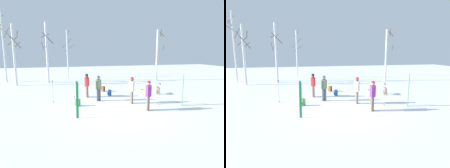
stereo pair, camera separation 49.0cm
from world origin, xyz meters
TOP-DOWN VIEW (x-y plane):
  - ground_plane at (0.00, 0.00)m, footprint 60.00×60.00m
  - person_0 at (-0.88, 2.09)m, footprint 0.44×0.35m
  - person_1 at (1.03, 0.93)m, footprint 0.34×0.52m
  - person_2 at (-1.50, 3.32)m, footprint 0.34×0.52m
  - person_3 at (1.43, -0.65)m, footprint 0.34×0.46m
  - dog at (3.97, 2.93)m, footprint 0.39×0.87m
  - ski_pair_planted_0 at (-2.51, -0.90)m, footprint 0.16×0.05m
  - ski_pair_planted_1 at (3.89, -0.27)m, footprint 0.12×0.14m
  - ski_pair_lying_0 at (3.35, 4.64)m, footprint 0.37×1.76m
  - ski_poles_0 at (-3.81, 2.25)m, footprint 0.07×0.21m
  - ski_poles_1 at (2.54, 0.15)m, footprint 0.07×0.25m
  - backpack_0 at (0.18, 3.37)m, footprint 0.30×0.27m
  - backpack_1 at (-2.34, 1.23)m, footprint 0.34×0.34m
  - backpack_2 at (0.02, 4.93)m, footprint 0.35×0.34m
  - water_bottle_0 at (-2.43, 2.89)m, footprint 0.06×0.06m
  - birch_tree_0 at (-9.00, 12.27)m, footprint 1.24×1.26m
  - birch_tree_1 at (-7.49, 9.73)m, footprint 1.29×1.30m
  - birch_tree_2 at (-4.61, 10.49)m, footprint 1.26×1.26m
  - birch_tree_3 at (-2.50, 13.43)m, footprint 1.40×0.95m
  - birch_tree_4 at (7.08, 9.20)m, footprint 1.10×1.22m

SIDE VIEW (x-z plane):
  - ground_plane at x=0.00m, z-range 0.00..0.00m
  - ski_pair_lying_0 at x=3.35m, z-range -0.01..0.03m
  - water_bottle_0 at x=-2.43m, z-range -0.01..0.21m
  - backpack_0 at x=0.18m, z-range -0.01..0.43m
  - backpack_1 at x=-2.34m, z-range -0.01..0.43m
  - backpack_2 at x=0.02m, z-range -0.01..0.43m
  - dog at x=3.97m, z-range 0.10..0.67m
  - ski_poles_1 at x=2.54m, z-range 0.05..1.45m
  - ski_poles_0 at x=-3.81m, z-range 0.05..1.52m
  - ski_pair_planted_0 at x=-2.51m, z-range -0.01..1.86m
  - person_0 at x=-0.88m, z-range 0.12..1.84m
  - person_1 at x=1.03m, z-range 0.12..1.84m
  - person_2 at x=-1.50m, z-range 0.12..1.84m
  - person_3 at x=1.43m, z-range 0.12..1.84m
  - ski_pair_planted_1 at x=3.89m, z-range -0.01..1.99m
  - birch_tree_4 at x=7.08m, z-range 0.10..5.71m
  - birch_tree_3 at x=-2.50m, z-range 0.09..5.81m
  - birch_tree_1 at x=-7.49m, z-range 0.12..5.90m
  - birch_tree_2 at x=-4.61m, z-range 0.08..6.20m
  - birch_tree_0 at x=-9.00m, z-range 0.16..7.57m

